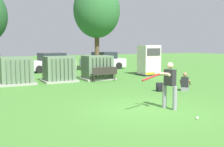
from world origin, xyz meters
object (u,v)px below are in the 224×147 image
Objects in this scene: backpack at (160,87)px; seated_spectator at (185,83)px; transformer_west at (16,71)px; sports_ball at (197,118)px; parked_car_rightmost at (103,61)px; batter at (169,83)px; parked_car_right_of_center at (51,63)px; generator_enclosure at (149,60)px; transformer_mid_west at (59,69)px; park_bench at (104,73)px; transformer_mid_east at (97,68)px.

seated_spectator is at bearing -19.48° from backpack.
transformer_west reaches higher than sports_ball.
transformer_west is 0.49× the size of parked_car_rightmost.
batter is 3.95× the size of backpack.
parked_car_right_of_center reaches higher than backpack.
parked_car_rightmost is (-0.64, 6.67, -0.38)m from generator_enclosure.
transformer_mid_west reaches higher than park_bench.
parked_car_rightmost is at bearing 73.17° from sports_ball.
parked_car_rightmost is at bearing 3.46° from parked_car_right_of_center.
transformer_west is 8.52m from backpack.
generator_enclosure is 12.92m from sports_ball.
parked_car_right_of_center is at bearing 59.48° from transformer_west.
batter is at bearing -99.65° from park_bench.
transformer_west is 1.00× the size of transformer_mid_east.
transformer_mid_east is 23.33× the size of sports_ball.
transformer_mid_east is at bearing -1.18° from transformer_west.
generator_enclosure is (4.61, 0.53, 0.35)m from transformer_mid_east.
transformer_mid_east is at bearing -173.50° from generator_enclosure.
backpack is at bearing -44.93° from transformer_west.
transformer_west and transformer_mid_west have the same top height.
backpack is at bearing -80.99° from parked_car_right_of_center.
parked_car_right_of_center is at bearing 78.57° from transformer_mid_west.
generator_enclosure is at bearing 58.47° from batter.
parked_car_rightmost is (5.35, 16.43, -0.22)m from batter.
park_bench is at bearing -161.12° from generator_enclosure.
transformer_mid_west is 6.91m from backpack.
transformer_mid_east and parked_car_rightmost have the same top height.
transformer_west is 4.77× the size of backpack.
seated_spectator is (7.30, -6.45, -0.41)m from transformer_west.
batter is at bearing -139.73° from seated_spectator.
parked_car_rightmost is (1.94, 13.54, 0.38)m from seated_spectator.
batter is 1.83m from sports_ball.
parked_car_right_of_center is (0.21, 17.69, 0.71)m from sports_ball.
seated_spectator is 1.37m from backpack.
park_bench is (5.27, -1.16, -0.25)m from transformer_west.
transformer_mid_west is 23.33× the size of sports_ball.
transformer_west is 11.58m from sports_ball.
generator_enclosure is 1.26× the size of park_bench.
transformer_west is at bearing -142.49° from parked_car_rightmost.
transformer_mid_east is at bearing -2.23° from transformer_mid_west.
backpack is at bearing 57.46° from batter.
parked_car_right_of_center and parked_car_rightmost have the same top height.
transformer_west is 2.62m from transformer_mid_west.
transformer_mid_east is 5.97m from backpack.
transformer_mid_west is 0.48× the size of parked_car_right_of_center.
transformer_mid_east is 9.34m from batter.
transformer_mid_east reaches higher than sports_ball.
transformer_mid_east is 2.18× the size of seated_spectator.
parked_car_rightmost is at bearing 71.97° from batter.
seated_spectator reaches higher than park_bench.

